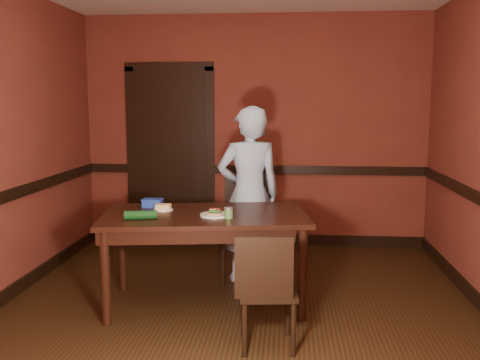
% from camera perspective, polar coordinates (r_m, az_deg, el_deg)
% --- Properties ---
extents(floor, '(4.00, 4.50, 0.01)m').
position_cam_1_polar(floor, '(4.39, -0.42, -14.36)').
color(floor, black).
rests_on(floor, ground).
extents(wall_back, '(4.00, 0.02, 2.70)m').
position_cam_1_polar(wall_back, '(6.30, 1.54, 5.20)').
color(wall_back, maroon).
rests_on(wall_back, ground).
extents(wall_front, '(4.00, 0.02, 2.70)m').
position_cam_1_polar(wall_front, '(1.86, -7.17, -2.42)').
color(wall_front, maroon).
rests_on(wall_front, ground).
extents(dado_back, '(4.00, 0.03, 0.10)m').
position_cam_1_polar(dado_back, '(6.33, 1.52, 1.12)').
color(dado_back, black).
rests_on(dado_back, ground).
extents(baseboard_back, '(4.00, 0.03, 0.12)m').
position_cam_1_polar(baseboard_back, '(6.49, 1.49, -6.26)').
color(baseboard_back, black).
rests_on(baseboard_back, ground).
extents(door, '(1.05, 0.07, 2.20)m').
position_cam_1_polar(door, '(6.43, -7.42, 2.88)').
color(door, black).
rests_on(door, ground).
extents(dining_table, '(1.79, 1.17, 0.78)m').
position_cam_1_polar(dining_table, '(4.53, -3.72, -8.39)').
color(dining_table, black).
rests_on(dining_table, floor).
extents(chair_far, '(0.54, 0.54, 0.99)m').
position_cam_1_polar(chair_far, '(5.14, 0.28, -5.14)').
color(chair_far, black).
rests_on(chair_far, floor).
extents(chair_near, '(0.43, 0.43, 0.83)m').
position_cam_1_polar(chair_near, '(3.77, 2.96, -11.53)').
color(chair_near, black).
rests_on(chair_near, floor).
extents(person, '(0.69, 0.55, 1.66)m').
position_cam_1_polar(person, '(5.05, 0.98, -1.54)').
color(person, '#A4C8E0').
rests_on(person, floor).
extents(sandwich_plate, '(0.24, 0.24, 0.06)m').
position_cam_1_polar(sandwich_plate, '(4.33, -2.71, -3.62)').
color(sandwich_plate, white).
rests_on(sandwich_plate, dining_table).
extents(sauce_jar, '(0.07, 0.07, 0.09)m').
position_cam_1_polar(sauce_jar, '(4.23, -1.23, -3.52)').
color(sauce_jar, '#4C8338').
rests_on(sauce_jar, dining_table).
extents(cheese_saucer, '(0.16, 0.16, 0.05)m').
position_cam_1_polar(cheese_saucer, '(4.59, -8.20, -2.95)').
color(cheese_saucer, white).
rests_on(cheese_saucer, dining_table).
extents(food_tub, '(0.18, 0.12, 0.07)m').
position_cam_1_polar(food_tub, '(4.74, -9.32, -2.42)').
color(food_tub, blue).
rests_on(food_tub, dining_table).
extents(wrapped_veg, '(0.26, 0.13, 0.07)m').
position_cam_1_polar(wrapped_veg, '(4.26, -10.55, -3.69)').
color(wrapped_veg, '#0E3A13').
rests_on(wrapped_veg, dining_table).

